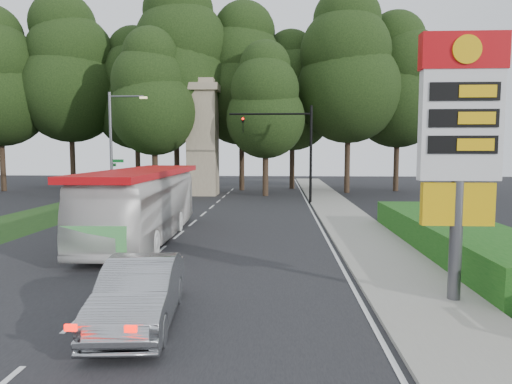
{
  "coord_description": "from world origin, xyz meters",
  "views": [
    {
      "loc": [
        4.66,
        -9.76,
        3.97
      ],
      "look_at": [
        3.69,
        9.38,
        2.2
      ],
      "focal_mm": 32.0,
      "sensor_mm": 36.0,
      "label": 1
    }
  ],
  "objects_px": {
    "monument": "(203,137)",
    "sedan_silver": "(140,293)",
    "streetlight_signs": "(114,143)",
    "transit_bus": "(143,205)",
    "gas_station_pylon": "(460,131)",
    "traffic_signal_mast": "(293,140)"
  },
  "relations": [
    {
      "from": "monument",
      "to": "sedan_silver",
      "type": "height_order",
      "value": "monument"
    },
    {
      "from": "streetlight_signs",
      "to": "transit_bus",
      "type": "distance_m",
      "value": 13.72
    },
    {
      "from": "streetlight_signs",
      "to": "monument",
      "type": "distance_m",
      "value": 9.44
    },
    {
      "from": "monument",
      "to": "transit_bus",
      "type": "relative_size",
      "value": 0.9
    },
    {
      "from": "gas_station_pylon",
      "to": "sedan_silver",
      "type": "bearing_deg",
      "value": -166.92
    },
    {
      "from": "monument",
      "to": "gas_station_pylon",
      "type": "bearing_deg",
      "value": -68.2
    },
    {
      "from": "transit_bus",
      "to": "sedan_silver",
      "type": "xyz_separation_m",
      "value": [
        2.81,
        -9.65,
        -0.82
      ]
    },
    {
      "from": "gas_station_pylon",
      "to": "transit_bus",
      "type": "xyz_separation_m",
      "value": [
        -10.51,
        7.86,
        -2.89
      ]
    },
    {
      "from": "monument",
      "to": "sedan_silver",
      "type": "xyz_separation_m",
      "value": [
        3.5,
        -29.8,
        -4.37
      ]
    },
    {
      "from": "transit_bus",
      "to": "streetlight_signs",
      "type": "bearing_deg",
      "value": 112.94
    },
    {
      "from": "gas_station_pylon",
      "to": "transit_bus",
      "type": "bearing_deg",
      "value": 143.21
    },
    {
      "from": "gas_station_pylon",
      "to": "streetlight_signs",
      "type": "bearing_deg",
      "value": 128.96
    },
    {
      "from": "gas_station_pylon",
      "to": "transit_bus",
      "type": "height_order",
      "value": "gas_station_pylon"
    },
    {
      "from": "streetlight_signs",
      "to": "monument",
      "type": "relative_size",
      "value": 0.8
    },
    {
      "from": "gas_station_pylon",
      "to": "monument",
      "type": "xyz_separation_m",
      "value": [
        -11.2,
        28.01,
        0.66
      ]
    },
    {
      "from": "monument",
      "to": "transit_bus",
      "type": "distance_m",
      "value": 20.47
    },
    {
      "from": "transit_bus",
      "to": "sedan_silver",
      "type": "distance_m",
      "value": 10.08
    },
    {
      "from": "streetlight_signs",
      "to": "transit_bus",
      "type": "bearing_deg",
      "value": -64.96
    },
    {
      "from": "sedan_silver",
      "to": "transit_bus",
      "type": "bearing_deg",
      "value": 100.26
    },
    {
      "from": "transit_bus",
      "to": "sedan_silver",
      "type": "height_order",
      "value": "transit_bus"
    },
    {
      "from": "traffic_signal_mast",
      "to": "transit_bus",
      "type": "xyz_separation_m",
      "value": [
        -6.99,
        -14.15,
        -3.12
      ]
    },
    {
      "from": "monument",
      "to": "sedan_silver",
      "type": "distance_m",
      "value": 30.32
    }
  ]
}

